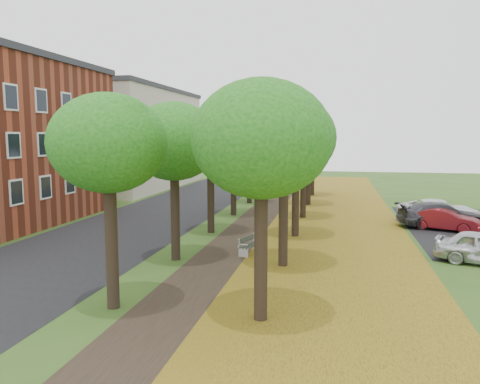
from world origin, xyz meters
The scene contains 11 objects.
ground centered at (0.00, 0.00, 0.00)m, with size 120.00×120.00×0.00m, color #2D4C19.
street_asphalt centered at (-7.50, 15.00, 0.00)m, with size 8.00×70.00×0.01m, color black.
footpath centered at (0.00, 15.00, 0.00)m, with size 3.20×70.00×0.01m, color black.
leaf_verge centered at (5.00, 15.00, 0.01)m, with size 7.50×70.00×0.01m, color olive.
tree_row_west centered at (-2.20, 15.00, 5.09)m, with size 4.02×34.02×6.83m.
tree_row_east centered at (2.60, 15.00, 5.09)m, with size 4.02×34.02×6.83m.
building_cream centered at (-17.00, 33.00, 5.21)m, with size 10.30×20.30×10.40m.
bench centered at (0.85, 7.75, 0.41)m, with size 0.95×1.75×0.80m.
car_red centered at (11.00, 15.33, 0.63)m, with size 1.34×3.85×1.27m, color maroon.
car_grey centered at (11.00, 16.37, 0.74)m, with size 2.08×5.11×1.48m, color #36363C.
car_white centered at (11.36, 17.99, 0.73)m, with size 2.42×5.24×1.46m, color white.
Camera 1 is at (4.73, -13.40, 5.53)m, focal length 35.00 mm.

